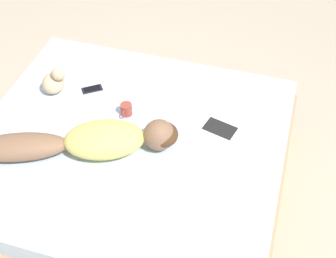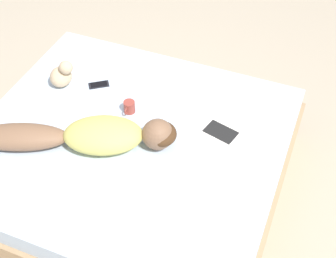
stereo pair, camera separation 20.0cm
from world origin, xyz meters
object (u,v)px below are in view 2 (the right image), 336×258
at_px(person, 89,135).
at_px(cell_phone, 99,85).
at_px(coffee_mug, 129,107).
at_px(open_magazine, 228,124).

height_order(person, cell_phone, person).
height_order(coffee_mug, cell_phone, coffee_mug).
xyz_separation_m(open_magazine, coffee_mug, (0.14, -0.68, 0.04)).
bearing_deg(open_magazine, cell_phone, -77.57).
relative_size(open_magazine, coffee_mug, 4.19).
bearing_deg(coffee_mug, open_magazine, 101.31).
bearing_deg(cell_phone, person, -13.07).
bearing_deg(person, cell_phone, -178.99).
xyz_separation_m(open_magazine, cell_phone, (-0.04, -1.02, 0.00)).
distance_m(coffee_mug, cell_phone, 0.38).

